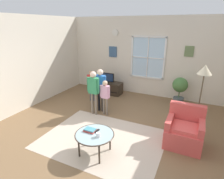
% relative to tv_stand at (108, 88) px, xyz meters
% --- Properties ---
extents(ground_plane, '(6.63, 6.91, 0.02)m').
position_rel_tv_stand_xyz_m(ground_plane, '(1.34, -2.64, -0.23)').
color(ground_plane, brown).
extents(back_wall, '(6.03, 0.17, 2.82)m').
position_rel_tv_stand_xyz_m(back_wall, '(1.33, 0.57, 1.19)').
color(back_wall, beige).
rests_on(back_wall, ground_plane).
extents(side_wall_left, '(0.12, 6.31, 2.82)m').
position_rel_tv_stand_xyz_m(side_wall_left, '(-1.74, -2.64, 1.19)').
color(side_wall_left, beige).
rests_on(side_wall_left, ground_plane).
extents(area_rug, '(2.73, 2.07, 0.01)m').
position_rel_tv_stand_xyz_m(area_rug, '(1.29, -2.80, -0.22)').
color(area_rug, '#C6B29E').
rests_on(area_rug, ground_plane).
extents(tv_stand, '(1.11, 0.48, 0.45)m').
position_rel_tv_stand_xyz_m(tv_stand, '(0.00, 0.00, 0.00)').
color(tv_stand, '#2D2319').
rests_on(tv_stand, ground_plane).
extents(television, '(0.52, 0.08, 0.36)m').
position_rel_tv_stand_xyz_m(television, '(0.00, -0.00, 0.41)').
color(television, '#4C4C4C').
rests_on(television, tv_stand).
extents(armchair, '(0.76, 0.74, 0.87)m').
position_rel_tv_stand_xyz_m(armchair, '(2.98, -2.17, 0.10)').
color(armchair, '#D14C47').
rests_on(armchair, ground_plane).
extents(coffee_table, '(0.80, 0.80, 0.46)m').
position_rel_tv_stand_xyz_m(coffee_table, '(1.38, -3.30, 0.21)').
color(coffee_table, '#99B2B7').
rests_on(coffee_table, ground_plane).
extents(book_stack, '(0.24, 0.18, 0.05)m').
position_rel_tv_stand_xyz_m(book_stack, '(1.24, -3.25, 0.26)').
color(book_stack, '#B43D39').
rests_on(book_stack, coffee_table).
extents(cup, '(0.08, 0.08, 0.09)m').
position_rel_tv_stand_xyz_m(cup, '(1.50, -3.35, 0.28)').
color(cup, white).
rests_on(cup, coffee_table).
extents(remote_near_books, '(0.05, 0.14, 0.02)m').
position_rel_tv_stand_xyz_m(remote_near_books, '(1.38, -3.19, 0.25)').
color(remote_near_books, black).
rests_on(remote_near_books, coffee_table).
extents(person_blue_shirt, '(0.40, 0.18, 1.31)m').
position_rel_tv_stand_xyz_m(person_blue_shirt, '(0.52, -1.49, 0.60)').
color(person_blue_shirt, black).
rests_on(person_blue_shirt, ground_plane).
extents(person_red_shirt, '(0.32, 0.15, 1.08)m').
position_rel_tv_stand_xyz_m(person_red_shirt, '(-0.14, -0.92, 0.45)').
color(person_red_shirt, '#333851').
rests_on(person_red_shirt, ground_plane).
extents(person_green_shirt, '(0.39, 0.18, 1.31)m').
position_rel_tv_stand_xyz_m(person_green_shirt, '(0.45, -1.77, 0.60)').
color(person_green_shirt, '#726656').
rests_on(person_green_shirt, ground_plane).
extents(person_pink_shirt, '(0.32, 0.14, 1.05)m').
position_rel_tv_stand_xyz_m(person_pink_shirt, '(0.77, -1.67, 0.44)').
color(person_pink_shirt, '#726656').
rests_on(person_pink_shirt, ground_plane).
extents(potted_plant_by_window, '(0.49, 0.49, 0.91)m').
position_rel_tv_stand_xyz_m(potted_plant_by_window, '(2.61, 0.10, 0.34)').
color(potted_plant_by_window, '#4C565B').
rests_on(potted_plant_by_window, ground_plane).
extents(floor_lamp, '(0.32, 0.32, 1.68)m').
position_rel_tv_stand_xyz_m(floor_lamp, '(3.21, -1.46, 1.18)').
color(floor_lamp, black).
rests_on(floor_lamp, ground_plane).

